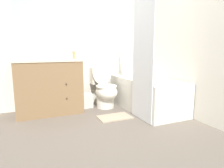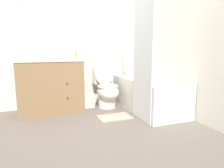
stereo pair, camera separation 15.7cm
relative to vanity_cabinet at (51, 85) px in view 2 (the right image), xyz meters
The scene contains 14 objects.
ground_plane 1.67m from the vanity_cabinet, 63.71° to the right, with size 14.00×14.00×0.00m, color #6B6056.
wall_back 1.11m from the vanity_cabinet, 23.33° to the left, with size 8.00×0.06×2.50m.
wall_right 2.21m from the vanity_cabinet, 16.44° to the right, with size 0.05×2.73×2.50m.
vanity_cabinet is the anchor object (origin of this frame).
sink_faucet 0.51m from the vanity_cabinet, 90.00° to the left, with size 0.14×0.12×0.12m.
toilet 0.97m from the vanity_cabinet, ahead, with size 0.38×0.65×0.84m.
bathtub 1.66m from the vanity_cabinet, 16.63° to the right, with size 0.71×1.51×0.55m.
shower_curtain 1.62m from the vanity_cabinet, 37.02° to the right, with size 0.01×0.53×2.03m.
wastebasket 0.72m from the vanity_cabinet, ahead, with size 0.21×0.18×0.26m.
tissue_box 0.54m from the vanity_cabinet, ahead, with size 0.11×0.14×0.12m.
soap_dispenser 0.66m from the vanity_cabinet, ahead, with size 0.05×0.05×0.16m.
hand_towel_folded 0.60m from the vanity_cabinet, 156.56° to the right, with size 0.26×0.13×0.06m.
bath_towel_folded 1.70m from the vanity_cabinet, 31.25° to the right, with size 0.30×0.23×0.09m.
bath_mat 1.20m from the vanity_cabinet, 37.55° to the right, with size 0.51×0.32×0.02m.
Camera 2 is at (-0.93, -1.98, 1.05)m, focal length 32.00 mm.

